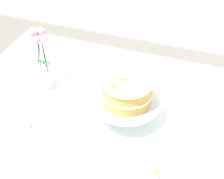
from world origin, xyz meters
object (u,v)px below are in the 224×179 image
at_px(flower_vase, 43,64).
at_px(teacup, 25,122).
at_px(layer_cake, 127,90).
at_px(cake_stand, 126,104).
at_px(dining_table, 101,124).

bearing_deg(flower_vase, teacup, -80.42).
bearing_deg(layer_cake, cake_stand, 59.66).
bearing_deg(teacup, dining_table, 37.71).
bearing_deg(teacup, cake_stand, 26.31).
bearing_deg(cake_stand, teacup, -153.69).
distance_m(dining_table, cake_stand, 0.22).
relative_size(flower_vase, teacup, 2.36).
relative_size(dining_table, flower_vase, 4.38).
bearing_deg(cake_stand, flower_vase, 169.51).
distance_m(dining_table, layer_cake, 0.28).
relative_size(dining_table, layer_cake, 6.33).
distance_m(dining_table, teacup, 0.36).
height_order(layer_cake, flower_vase, flower_vase).
distance_m(cake_stand, flower_vase, 0.45).
distance_m(dining_table, flower_vase, 0.39).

